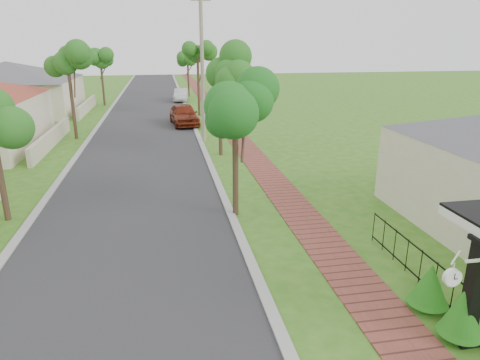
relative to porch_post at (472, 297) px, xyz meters
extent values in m
plane|color=#316919|center=(-4.55, 1.00, -1.12)|extent=(160.00, 160.00, 0.00)
cube|color=#28282B|center=(-7.55, 21.00, -1.12)|extent=(7.00, 120.00, 0.02)
cube|color=#9E9E99|center=(-3.90, 21.00, -1.12)|extent=(0.30, 120.00, 0.10)
cube|color=#9E9E99|center=(-11.20, 21.00, -1.12)|extent=(0.30, 120.00, 0.10)
cube|color=brown|center=(-1.30, 21.00, -1.12)|extent=(1.50, 120.00, 0.03)
cube|color=black|center=(0.00, 0.00, 0.14)|extent=(0.30, 0.30, 2.52)
cube|color=black|center=(0.00, 0.00, -1.00)|extent=(0.48, 0.48, 0.24)
cube|color=black|center=(0.35, 1.00, -0.17)|extent=(0.03, 8.00, 0.03)
cube|color=black|center=(0.35, 1.00, -0.97)|extent=(0.03, 8.00, 0.03)
cylinder|color=black|center=(0.35, 0.33, -0.62)|extent=(0.02, 0.02, 1.00)
cylinder|color=black|center=(0.35, 1.00, -0.62)|extent=(0.02, 0.02, 1.00)
cylinder|color=black|center=(0.35, 1.67, -0.62)|extent=(0.02, 0.02, 1.00)
cylinder|color=black|center=(0.35, 2.33, -0.62)|extent=(0.02, 0.02, 1.00)
cylinder|color=black|center=(0.35, 3.00, -0.62)|extent=(0.02, 0.02, 1.00)
cylinder|color=black|center=(0.35, 3.67, -0.62)|extent=(0.02, 0.02, 1.00)
cylinder|color=black|center=(0.35, 4.33, -0.62)|extent=(0.02, 0.02, 1.00)
cylinder|color=black|center=(0.35, 5.00, -0.62)|extent=(0.02, 0.02, 1.00)
cylinder|color=#382619|center=(-3.05, 17.00, 1.15)|extent=(0.22, 0.22, 4.55)
sphere|color=#235516|center=(-3.05, 17.00, 3.56)|extent=(1.70, 1.70, 1.70)
cylinder|color=#382619|center=(-3.05, 31.00, 1.33)|extent=(0.22, 0.22, 4.90)
sphere|color=#235516|center=(-3.05, 31.00, 3.92)|extent=(1.70, 1.70, 1.70)
cylinder|color=#382619|center=(-3.05, 45.00, 0.98)|extent=(0.22, 0.22, 4.20)
sphere|color=#235516|center=(-3.05, 45.00, 3.20)|extent=(1.70, 1.70, 1.70)
cylinder|color=#382619|center=(-12.05, 23.00, 1.33)|extent=(0.22, 0.22, 4.90)
sphere|color=#235516|center=(-12.05, 23.00, 3.92)|extent=(1.70, 1.70, 1.70)
cylinder|color=#382619|center=(-12.05, 39.00, 1.15)|extent=(0.22, 0.22, 4.55)
sphere|color=#235516|center=(-12.05, 39.00, 3.56)|extent=(1.70, 1.70, 1.70)
sphere|color=#186113|center=(-0.10, 0.07, -0.83)|extent=(0.73, 0.73, 0.73)
cone|color=#186113|center=(-0.10, 0.07, -0.30)|extent=(0.83, 0.83, 1.06)
sphere|color=#186113|center=(-0.10, 1.26, -0.86)|extent=(0.75, 0.75, 0.75)
cone|color=#186113|center=(-0.10, 1.26, -0.39)|extent=(0.85, 0.85, 0.95)
cube|color=#BFB299|center=(-13.15, 21.00, -0.62)|extent=(0.25, 10.00, 1.00)
cube|color=beige|center=(-19.55, 35.00, 0.38)|extent=(11.00, 10.00, 3.00)
pyramid|color=#4C4C51|center=(-19.55, 35.00, 2.68)|extent=(15.56, 15.56, 1.60)
cube|color=#BFB299|center=(-13.15, 35.00, -0.62)|extent=(0.25, 10.00, 1.00)
imported|color=maroon|center=(-4.61, 26.74, -0.31)|extent=(2.38, 4.95, 1.63)
imported|color=silver|center=(-4.15, 40.94, -0.46)|extent=(1.80, 4.13, 1.32)
cylinder|color=#382619|center=(-3.71, 8.00, 0.77)|extent=(0.22, 0.22, 3.78)
sphere|color=#1F681E|center=(-3.71, 8.00, 2.76)|extent=(1.88, 1.88, 1.88)
cylinder|color=gray|center=(-3.65, 20.64, 3.37)|extent=(0.24, 0.24, 8.99)
cube|color=gray|center=(-3.65, 20.64, 7.47)|extent=(1.20, 0.08, 0.08)
cube|color=white|center=(-0.36, -0.40, 1.12)|extent=(0.62, 0.05, 0.05)
cylinder|color=white|center=(-0.90, -0.40, 0.98)|extent=(0.02, 0.02, 0.27)
cylinder|color=white|center=(-0.90, -0.40, 0.80)|extent=(0.37, 0.10, 0.37)
cylinder|color=white|center=(-0.90, -0.45, 0.80)|extent=(0.32, 0.01, 0.32)
cylinder|color=white|center=(-0.90, -0.34, 0.80)|extent=(0.32, 0.01, 0.32)
cube|color=black|center=(-0.90, -0.46, 0.86)|extent=(0.01, 0.01, 0.12)
cube|color=black|center=(-0.86, -0.46, 0.80)|extent=(0.08, 0.01, 0.02)
camera|label=1|loc=(-6.22, -6.81, 5.14)|focal=32.00mm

